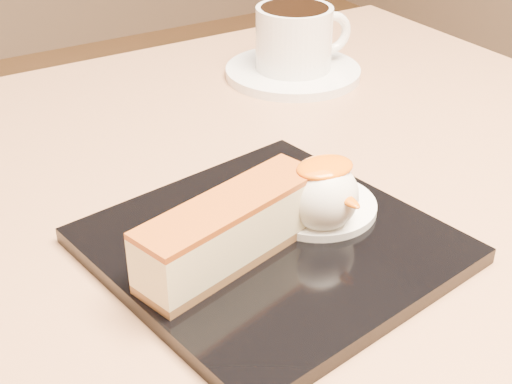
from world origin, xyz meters
TOP-DOWN VIEW (x-y plane):
  - table at (0.00, 0.00)m, footprint 0.80×0.80m
  - dessert_plate at (-0.06, -0.04)m, footprint 0.25×0.25m
  - cheesecake at (-0.09, -0.05)m, footprint 0.15×0.07m
  - cream_smear at (-0.01, -0.03)m, footprint 0.09×0.09m
  - ice_cream_scoop at (-0.02, -0.05)m, footprint 0.05×0.05m
  - mango_sauce at (-0.01, -0.04)m, footprint 0.04×0.03m
  - mint_sprig at (-0.04, -0.00)m, footprint 0.03×0.02m
  - saucer at (0.15, 0.23)m, footprint 0.15×0.15m
  - coffee_cup at (0.15, 0.23)m, footprint 0.11×0.08m

SIDE VIEW (x-z plane):
  - table at x=0.00m, z-range 0.20..0.92m
  - saucer at x=0.15m, z-range 0.72..0.73m
  - dessert_plate at x=-0.06m, z-range 0.72..0.73m
  - cream_smear at x=-0.01m, z-range 0.73..0.74m
  - mint_sprig at x=-0.04m, z-range 0.74..0.74m
  - cheesecake at x=-0.09m, z-range 0.73..0.78m
  - ice_cream_scoop at x=-0.02m, z-range 0.73..0.78m
  - coffee_cup at x=0.15m, z-range 0.73..0.80m
  - mango_sauce at x=-0.01m, z-range 0.77..0.78m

